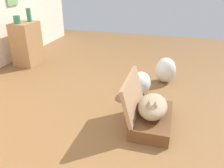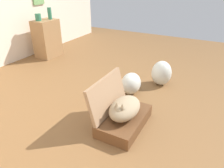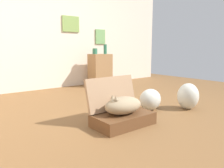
{
  "view_description": "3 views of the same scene",
  "coord_description": "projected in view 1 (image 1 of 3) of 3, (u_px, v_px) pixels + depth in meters",
  "views": [
    {
      "loc": [
        -2.1,
        -0.53,
        1.38
      ],
      "look_at": [
        0.01,
        0.06,
        0.35
      ],
      "focal_mm": 37.26,
      "sensor_mm": 36.0,
      "label": 1
    },
    {
      "loc": [
        -1.73,
        -1.11,
        1.4
      ],
      "look_at": [
        -0.05,
        -0.2,
        0.42
      ],
      "focal_mm": 33.62,
      "sensor_mm": 36.0,
      "label": 2
    },
    {
      "loc": [
        -1.59,
        -2.09,
        0.82
      ],
      "look_at": [
        0.18,
        0.17,
        0.35
      ],
      "focal_mm": 35.1,
      "sensor_mm": 36.0,
      "label": 3
    }
  ],
  "objects": [
    {
      "name": "ground_plane",
      "position": [
        117.0,
        114.0,
        2.54
      ],
      "size": [
        7.68,
        7.68,
        0.0
      ],
      "primitive_type": "plane",
      "color": "brown",
      "rests_on": "ground"
    },
    {
      "name": "suitcase_base",
      "position": [
        152.0,
        120.0,
        2.33
      ],
      "size": [
        0.64,
        0.38,
        0.13
      ],
      "primitive_type": "cube",
      "color": "brown",
      "rests_on": "ground"
    },
    {
      "name": "suitcase_lid",
      "position": [
        133.0,
        95.0,
        2.27
      ],
      "size": [
        0.64,
        0.13,
        0.37
      ],
      "primitive_type": "cube",
      "rotation": [
        1.31,
        0.0,
        0.0
      ],
      "color": "#9B7756",
      "rests_on": "suitcase_base"
    },
    {
      "name": "cat",
      "position": [
        153.0,
        106.0,
        2.26
      ],
      "size": [
        0.52,
        0.28,
        0.22
      ],
      "color": "#998466",
      "rests_on": "suitcase_base"
    },
    {
      "name": "plastic_bag_white",
      "position": [
        141.0,
        83.0,
        2.94
      ],
      "size": [
        0.31,
        0.25,
        0.29
      ],
      "primitive_type": "ellipsoid",
      "color": "silver",
      "rests_on": "ground"
    },
    {
      "name": "plastic_bag_clear",
      "position": [
        165.0,
        70.0,
        3.24
      ],
      "size": [
        0.29,
        0.28,
        0.35
      ],
      "primitive_type": "ellipsoid",
      "color": "silver",
      "rests_on": "ground"
    },
    {
      "name": "side_table",
      "position": [
        27.0,
        44.0,
        3.86
      ],
      "size": [
        0.45,
        0.32,
        0.69
      ],
      "primitive_type": "cube",
      "color": "olive",
      "rests_on": "ground"
    },
    {
      "name": "vase_tall",
      "position": [
        17.0,
        20.0,
        3.59
      ],
      "size": [
        0.1,
        0.1,
        0.12
      ],
      "primitive_type": "cylinder",
      "color": "#2D7051",
      "rests_on": "side_table"
    },
    {
      "name": "vase_short",
      "position": [
        29.0,
        15.0,
        3.75
      ],
      "size": [
        0.07,
        0.07,
        0.21
      ],
      "primitive_type": "cylinder",
      "color": "#2D7051",
      "rests_on": "side_table"
    }
  ]
}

